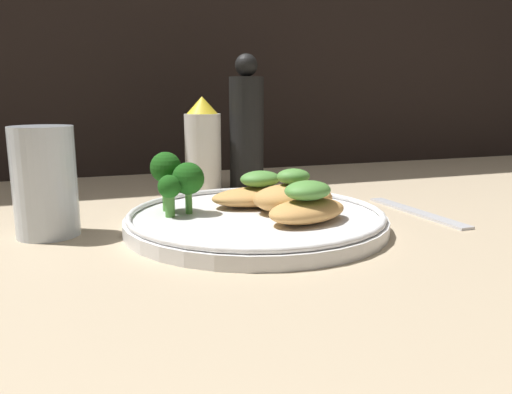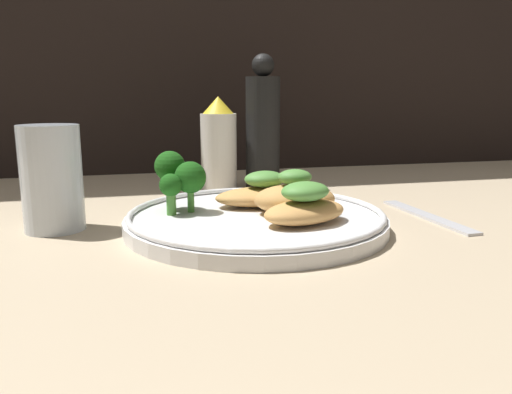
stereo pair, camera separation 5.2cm
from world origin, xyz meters
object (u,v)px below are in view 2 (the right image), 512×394
sauce_bottle (218,146)px  drinking_glass (52,178)px  broccoli_bunch (179,176)px  pepper_grinder (263,128)px  plate (256,219)px

sauce_bottle → drinking_glass: size_ratio=1.25×
broccoli_bunch → pepper_grinder: 24.16cm
pepper_grinder → plate: bearing=-106.3°
sauce_bottle → drinking_glass: bearing=-137.8°
plate → pepper_grinder: (6.74, 23.08, 8.06)cm
drinking_glass → pepper_grinder: bearing=34.2°
broccoli_bunch → sauce_bottle: sauce_bottle is taller
sauce_bottle → pepper_grinder: pepper_grinder is taller
plate → sauce_bottle: (-0.07, 23.08, 5.58)cm
plate → drinking_glass: 21.53cm
broccoli_bunch → pepper_grinder: pepper_grinder is taller
plate → broccoli_bunch: bearing=152.2°
drinking_glass → broccoli_bunch: bearing=-2.1°
plate → broccoli_bunch: size_ratio=4.23×
broccoli_bunch → sauce_bottle: 20.54cm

